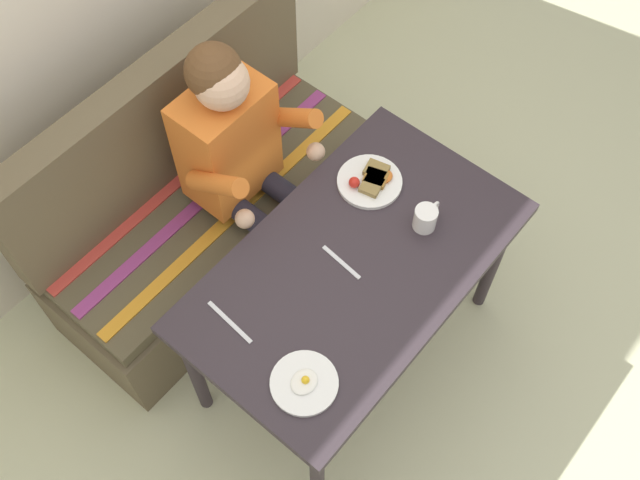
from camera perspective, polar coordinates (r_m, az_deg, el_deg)
ground_plane at (r=3.17m, az=2.10°, el=-8.24°), size 8.00×8.00×0.00m
table at (r=2.58m, az=2.55°, el=-2.66°), size 1.20×0.70×0.73m
couch at (r=3.14m, az=-8.63°, el=2.49°), size 1.44×0.56×1.00m
person at (r=2.76m, az=-5.92°, el=6.40°), size 0.45×0.61×1.21m
plate_breakfast at (r=2.68m, az=3.86°, el=4.51°), size 0.23×0.23×0.05m
plate_eggs at (r=2.32m, az=-1.20°, el=-10.75°), size 0.21×0.21×0.04m
coffee_mug at (r=2.57m, az=8.00°, el=1.69°), size 0.12×0.08×0.09m
fork at (r=2.51m, az=1.63°, el=-1.70°), size 0.03×0.17×0.00m
knife at (r=2.43m, az=-6.84°, el=-6.18°), size 0.03×0.20×0.00m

